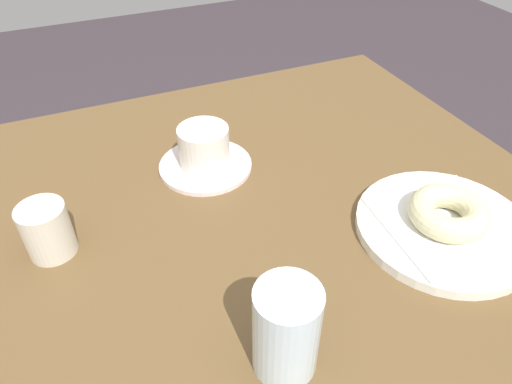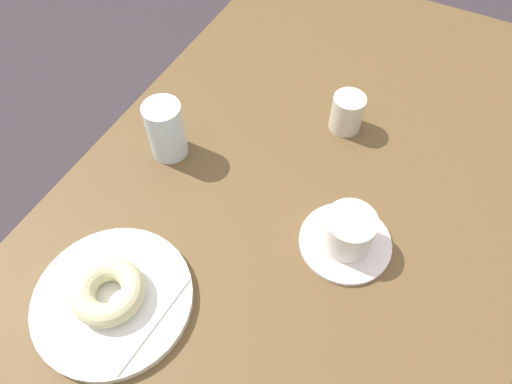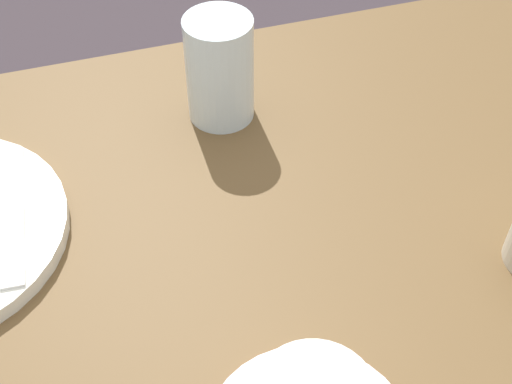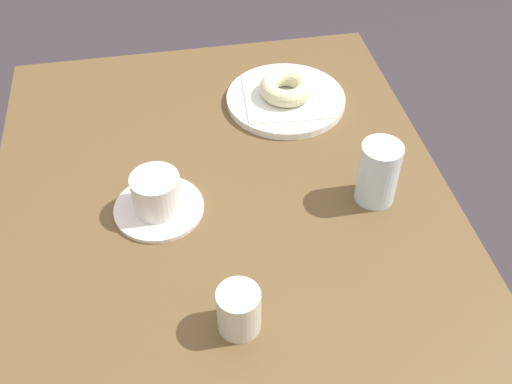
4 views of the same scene
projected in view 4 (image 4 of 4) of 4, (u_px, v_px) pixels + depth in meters
The scene contains 7 objects.
table at pixel (237, 291), 0.94m from camera, with size 1.17×0.74×0.72m.
plate_sugar_ring at pixel (286, 99), 1.14m from camera, with size 0.23×0.23×0.01m, color white.
napkin_sugar_ring at pixel (286, 96), 1.14m from camera, with size 0.16×0.16×0.00m, color white.
donut_sugar_ring at pixel (286, 88), 1.13m from camera, with size 0.10×0.10×0.03m, color beige.
water_glass at pixel (378, 173), 0.93m from camera, with size 0.06×0.06×0.11m, color silver.
coffee_cup at pixel (157, 197), 0.93m from camera, with size 0.14×0.14×0.07m.
sugar_jar at pixel (239, 310), 0.78m from camera, with size 0.06×0.06×0.07m, color beige.
Camera 4 is at (-0.55, 0.07, 1.41)m, focal length 41.93 mm.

